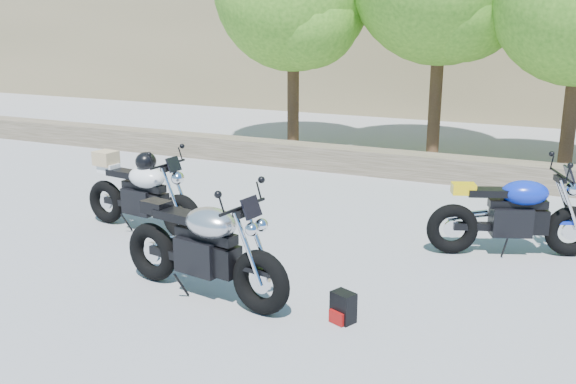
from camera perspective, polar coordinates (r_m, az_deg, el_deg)
The scene contains 6 objects.
ground at distance 8.38m, azimuth -4.12°, elevation -6.45°, with size 90.00×90.00×0.00m, color gray.
stone_wall at distance 13.19m, azimuth 7.37°, elevation 2.69°, with size 22.00×0.55×0.50m, color brown.
silver_bike at distance 7.31m, azimuth -7.50°, elevation -5.03°, with size 2.35×0.76×1.18m.
white_bike at distance 9.72m, azimuth -12.94°, elevation -0.02°, with size 2.21×0.70×1.22m.
blue_bike at distance 9.04m, azimuth 19.43°, elevation -1.97°, with size 2.16×1.02×1.13m.
backpack at distance 6.84m, azimuth 4.90°, elevation -10.21°, with size 0.29×0.28×0.33m.
Camera 1 is at (3.77, -6.81, 3.10)m, focal length 40.00 mm.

